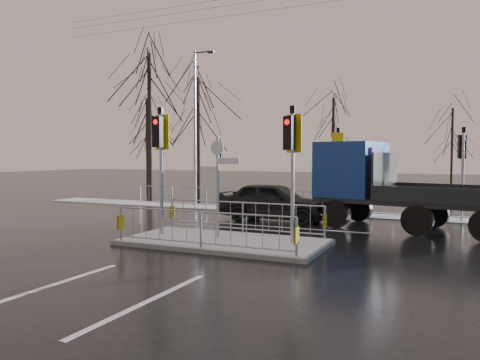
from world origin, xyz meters
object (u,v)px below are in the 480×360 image
at_px(flatbed_truck, 376,182).
at_px(traffic_island, 224,231).
at_px(car_far_lane, 274,201).
at_px(street_lamp_left, 196,121).

bearing_deg(flatbed_truck, traffic_island, -123.57).
height_order(traffic_island, car_far_lane, traffic_island).
bearing_deg(street_lamp_left, flatbed_truck, -22.22).
bearing_deg(car_far_lane, traffic_island, -174.98).
distance_m(traffic_island, car_far_lane, 5.44).
relative_size(car_far_lane, flatbed_truck, 0.64).
relative_size(traffic_island, car_far_lane, 1.31).
bearing_deg(flatbed_truck, street_lamp_left, 157.78).
distance_m(traffic_island, street_lamp_left, 12.17).
bearing_deg(traffic_island, car_far_lane, 94.60).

